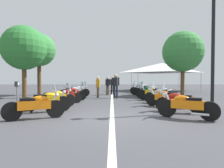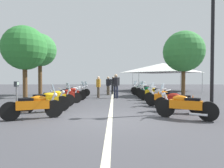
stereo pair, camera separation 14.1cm
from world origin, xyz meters
name	(u,v)px [view 1 (the left image)]	position (x,y,z in m)	size (l,w,h in m)	color
ground_plane	(112,119)	(0.00, 0.00, 0.00)	(80.00, 80.00, 0.00)	#424247
lane_centre_stripe	(112,102)	(4.80, 0.00, 0.00)	(19.30, 0.16, 0.01)	beige
motorcycle_left_row_0	(35,106)	(-0.01, 2.64, 0.47)	(1.02, 1.91, 1.21)	black
motorcycle_left_row_1	(46,101)	(1.34, 2.74, 0.46)	(1.07, 1.94, 1.01)	black
motorcycle_left_row_2	(55,98)	(2.70, 2.78, 0.46)	(1.24, 1.85, 1.20)	black
motorcycle_left_row_3	(65,96)	(4.04, 2.60, 0.44)	(1.19, 1.74, 0.98)	black
motorcycle_left_row_4	(70,94)	(5.55, 2.65, 0.45)	(0.96, 2.00, 0.99)	black
motorcycle_left_row_5	(73,92)	(6.85, 2.73, 0.46)	(1.19, 1.91, 1.20)	black
motorcycle_left_row_6	(77,91)	(8.26, 2.68, 0.46)	(1.00, 1.87, 1.20)	black
motorcycle_right_row_0	(187,106)	(0.05, -2.60, 0.46)	(1.14, 1.86, 1.01)	black
motorcycle_right_row_1	(178,101)	(1.34, -2.76, 0.46)	(1.09, 1.81, 1.19)	black
motorcycle_right_row_2	(166,98)	(2.83, -2.68, 0.46)	(1.28, 1.88, 1.20)	black
motorcycle_right_row_3	(162,96)	(4.11, -2.81, 0.45)	(1.22, 1.89, 0.99)	black
motorcycle_right_row_4	(154,93)	(5.62, -2.66, 0.48)	(1.28, 1.89, 1.22)	black
motorcycle_right_row_5	(149,92)	(6.80, -2.59, 0.47)	(1.40, 1.72, 1.21)	black
motorcycle_right_row_6	(146,91)	(8.35, -2.67, 0.47)	(1.45, 1.82, 1.01)	black
motorcycle_right_row_7	(142,90)	(9.60, -2.55, 0.47)	(1.17, 1.92, 1.22)	black
motorcycle_right_row_8	(140,89)	(10.91, -2.61, 0.45)	(1.20, 1.87, 1.00)	black
street_lamp_twin_globe	(213,24)	(1.47, -4.23, 3.69)	(0.32, 1.22, 5.49)	black
parking_meter	(17,91)	(1.28, 3.91, 0.90)	(0.19, 0.14, 1.29)	slate
traffic_cone_0	(193,101)	(2.94, -4.05, 0.29)	(0.36, 0.36, 0.61)	orange
traffic_cone_2	(180,98)	(4.11, -3.81, 0.29)	(0.36, 0.36, 0.61)	orange
bystander_0	(113,84)	(10.54, -0.05, 0.92)	(0.32, 0.52, 1.59)	black
bystander_1	(98,85)	(7.48, 1.03, 0.92)	(0.50, 0.32, 1.58)	brown
bystander_2	(116,84)	(7.10, -0.26, 1.02)	(0.32, 0.53, 1.73)	#1E2338
bystander_3	(108,84)	(9.86, 0.38, 0.92)	(0.41, 0.39, 1.57)	brown
roadside_tree_0	(39,50)	(9.83, 6.24, 3.83)	(2.79, 2.79, 5.26)	brown
roadside_tree_1	(24,48)	(7.24, 6.33, 3.60)	(3.16, 3.16, 5.20)	brown
roadside_tree_2	(183,52)	(9.39, -5.88, 3.64)	(3.35, 3.35, 5.33)	brown
event_tent	(161,68)	(15.56, -5.71, 2.65)	(6.96, 6.96, 3.20)	white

